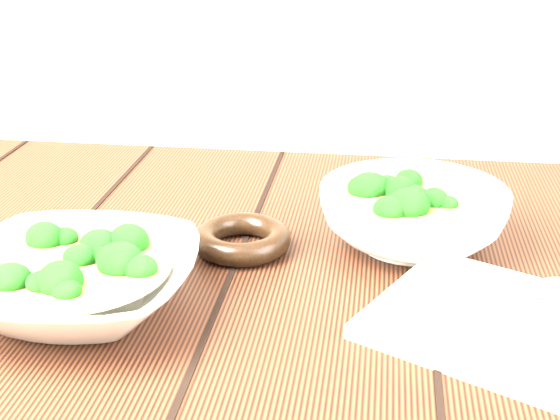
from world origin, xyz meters
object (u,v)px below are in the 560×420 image
(napkin, at_px, (508,325))
(soup_bowl_back, at_px, (413,214))
(trivet, at_px, (242,239))
(soup_bowl_front, at_px, (76,280))
(table, at_px, (252,375))

(napkin, bearing_deg, soup_bowl_back, 142.30)
(trivet, xyz_separation_m, napkin, (0.26, -0.13, -0.01))
(soup_bowl_front, relative_size, soup_bowl_back, 1.04)
(soup_bowl_back, height_order, trivet, soup_bowl_back)
(soup_bowl_front, bearing_deg, trivet, 48.44)
(table, bearing_deg, soup_bowl_back, 32.12)
(table, distance_m, trivet, 0.15)
(soup_bowl_front, bearing_deg, soup_bowl_back, 31.03)
(table, distance_m, soup_bowl_front, 0.23)
(table, bearing_deg, trivet, 107.97)
(table, bearing_deg, napkin, -16.43)
(table, xyz_separation_m, soup_bowl_back, (0.16, 0.10, 0.16))
(table, bearing_deg, soup_bowl_front, -150.21)
(soup_bowl_front, xyz_separation_m, napkin, (0.39, 0.01, -0.02))
(soup_bowl_front, distance_m, soup_bowl_back, 0.36)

